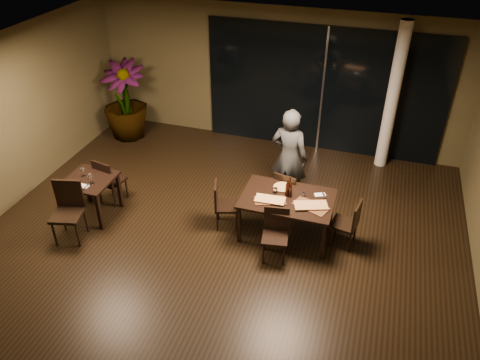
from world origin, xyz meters
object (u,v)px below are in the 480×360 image
Objects in this scene: diner at (289,157)px; bottle_b at (291,190)px; bottle_c at (290,185)px; bottle_a at (287,188)px; side_table at (90,185)px; potted_plant at (125,100)px; chair_main_near at (276,231)px; main_table at (287,201)px; chair_side_far at (108,179)px; chair_main_left at (222,202)px; chair_main_right at (349,222)px; chair_main_far at (287,191)px; chair_side_near at (68,207)px.

diner reaches higher than bottle_b.
bottle_c reaches higher than bottle_b.
diner is 0.94m from bottle_a.
diner is at bearing 24.78° from side_table.
diner is 1.04× the size of potted_plant.
chair_main_near is (3.35, -0.06, -0.14)m from side_table.
bottle_a is at bearing 164.92° from bottle_b.
main_table is 4.91m from potted_plant.
potted_plant is (-4.24, 2.93, 0.41)m from chair_main_near.
main_table is 1.65× the size of chair_side_far.
bottle_c is at bearing 76.21° from chair_main_near.
diner reaches higher than chair_side_far.
chair_side_far is at bearing -177.83° from bottle_b.
side_table is 3.35m from chair_main_near.
diner reaches higher than bottle_c.
chair_main_near is at bearing -34.62° from potted_plant.
chair_side_far is at bearing 27.55° from diner.
chair_main_left is at bearing -37.71° from potted_plant.
bottle_c reaches higher than chair_main_left.
chair_main_right is at bearing 151.16° from diner.
bottle_c is at bearing 89.22° from main_table.
chair_main_near is (0.07, -1.11, -0.00)m from chair_main_far.
main_table is 1.74× the size of chair_main_near.
bottle_b is (0.16, -0.51, 0.39)m from chair_main_far.
chair_main_far is 1.11m from chair_main_near.
bottle_b is (3.35, 0.13, 0.37)m from chair_side_far.
main_table is at bearing -78.29° from chair_main_right.
diner is (3.20, 1.47, 0.31)m from side_table.
chair_main_far reaches higher than chair_main_near.
potted_plant reaches higher than side_table.
bottle_a is 0.06m from bottle_c.
diner is 5.99× the size of bottle_a.
chair_main_near is at bearing -92.55° from bottle_a.
bottle_c is (3.42, 1.23, 0.35)m from chair_side_near.
chair_main_near is 1.00× the size of chair_main_left.
chair_main_right is at bearing 168.74° from chair_main_far.
bottle_c reaches higher than chair_main_right.
chair_main_far is 0.66m from bottle_a.
chair_main_left is 2.13m from chair_main_right.
potted_plant is at bearing -10.49° from chair_main_far.
diner reaches higher than bottle_a.
chair_main_left is 2.22m from chair_side_far.
chair_main_left is at bearing 9.85° from side_table.
bottle_a is at bearing -166.36° from chair_side_far.
chair_main_right is 0.83× the size of chair_side_near.
potted_plant is 4.91m from bottle_b.
main_table is 4.37× the size of bottle_c.
bottle_b is (4.32, -2.33, -0.02)m from potted_plant.
potted_plant reaches higher than bottle_a.
chair_side_near reaches higher than bottle_b.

